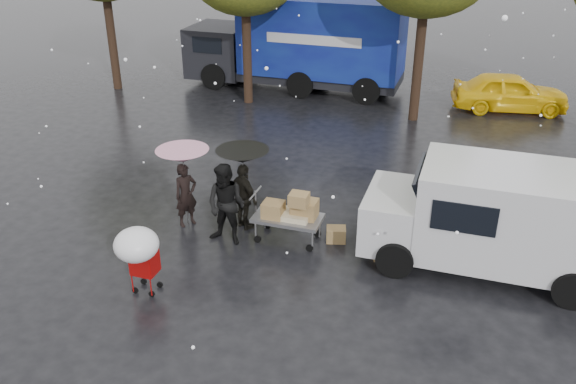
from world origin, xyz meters
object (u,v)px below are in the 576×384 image
(yellow_taxi, at_px, (510,92))
(blue_truck, at_px, (301,43))
(white_van, at_px, (496,217))
(person_black, at_px, (244,197))
(vendor_cart, at_px, (291,212))
(person_pink, at_px, (186,195))
(shopping_cart, at_px, (138,248))

(yellow_taxi, bearing_deg, blue_truck, 77.45)
(white_van, height_order, blue_truck, blue_truck)
(person_black, xyz_separation_m, blue_truck, (-1.99, 10.90, 0.96))
(vendor_cart, height_order, blue_truck, blue_truck)
(person_pink, relative_size, blue_truck, 0.18)
(vendor_cart, relative_size, shopping_cart, 1.04)
(white_van, xyz_separation_m, yellow_taxi, (0.33, 10.54, -0.50))
(person_black, xyz_separation_m, white_van, (5.41, 0.08, 0.37))
(shopping_cart, relative_size, yellow_taxi, 0.38)
(person_black, xyz_separation_m, shopping_cart, (-0.89, -3.04, 0.27))
(vendor_cart, height_order, white_van, white_van)
(shopping_cart, bearing_deg, vendor_cart, 53.51)
(person_pink, bearing_deg, vendor_cart, -54.43)
(person_black, xyz_separation_m, vendor_cart, (1.19, -0.22, -0.07))
(person_pink, relative_size, vendor_cart, 1.00)
(white_van, height_order, yellow_taxi, white_van)
(person_black, bearing_deg, vendor_cart, -157.53)
(white_van, distance_m, yellow_taxi, 10.55)
(person_pink, xyz_separation_m, blue_truck, (-0.67, 11.16, 1.00))
(person_black, bearing_deg, shopping_cart, 106.59)
(person_black, distance_m, blue_truck, 11.12)
(person_black, height_order, vendor_cart, person_black)
(shopping_cart, relative_size, blue_truck, 0.18)
(person_pink, height_order, yellow_taxi, person_pink)
(blue_truck, bearing_deg, vendor_cart, -74.00)
(blue_truck, bearing_deg, person_pink, -86.55)
(vendor_cart, distance_m, white_van, 4.24)
(vendor_cart, xyz_separation_m, blue_truck, (-3.19, 11.12, 1.03))
(yellow_taxi, bearing_deg, white_van, 167.74)
(shopping_cart, xyz_separation_m, white_van, (6.30, 3.12, 0.10))
(person_pink, height_order, blue_truck, blue_truck)
(person_black, height_order, yellow_taxi, person_black)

